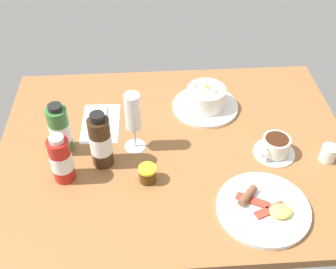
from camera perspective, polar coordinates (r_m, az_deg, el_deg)
The scene contains 11 objects.
ground_plane at distance 131.65cm, azimuth 0.98°, elevation -2.11°, with size 110.00×84.00×3.00cm, color brown.
porridge_bowl at distance 143.40cm, azimuth 5.17°, elevation 4.80°, with size 22.54×22.54×8.81cm.
cutlery_setting at distance 140.05cm, azimuth -9.20°, elevation 1.47°, with size 12.63×19.97×0.90cm.
coffee_cup at distance 130.46cm, azimuth 14.40°, elevation -1.61°, with size 12.65×12.65×6.08cm.
creamer_jug at distance 133.65cm, azimuth 21.06°, elevation -2.39°, with size 5.70×4.71×5.67cm.
wine_glass at distance 122.42cm, azimuth -4.80°, elevation 2.73°, with size 6.63×6.63×19.98cm.
jam_jar at distance 119.23cm, azimuth -2.80°, elevation -5.39°, with size 5.17×5.17×5.07cm.
sauce_bottle_green at distance 128.32cm, azimuth -14.51°, elevation 0.61°, with size 6.37×6.37×17.34cm.
sauce_bottle_red at distance 120.07cm, azimuth -14.34°, elevation -3.33°, with size 6.24×6.24×15.80cm.
sauce_bottle_brown at distance 121.39cm, azimuth -9.16°, elevation -0.95°, with size 6.42×6.42×18.63cm.
breakfast_plate at distance 116.29cm, azimuth 12.91°, elevation -9.75°, with size 25.17×25.17×3.70cm.
Camera 1 is at (8.47, 93.52, 90.77)cm, focal length 44.72 mm.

